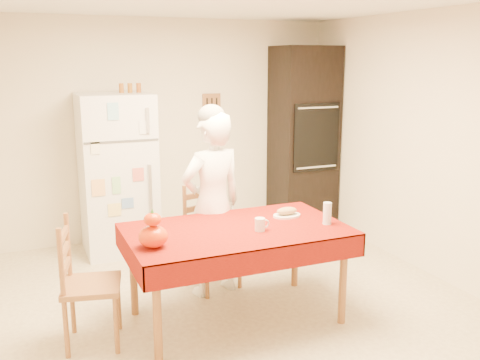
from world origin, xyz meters
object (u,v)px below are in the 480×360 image
chair_left (82,279)px  bread_plate (287,216)px  chair_far (208,232)px  oven_cabinet (303,138)px  seated_woman (212,205)px  wine_glass (327,213)px  dining_table (236,237)px  pumpkin_lower (153,236)px  refrigerator (118,174)px  coffee_mug (260,224)px

chair_left → bread_plate: chair_left is taller
chair_far → bread_plate: size_ratio=3.96×
oven_cabinet → bread_plate: oven_cabinet is taller
seated_woman → wine_glass: 1.02m
oven_cabinet → dining_table: bearing=-130.4°
dining_table → pumpkin_lower: pumpkin_lower is taller
refrigerator → pumpkin_lower: (-0.14, -2.15, -0.01)m
coffee_mug → wine_glass: (0.57, -0.05, 0.04)m
chair_left → chair_far: bearing=-48.9°
dining_table → chair_left: bearing=176.6°
refrigerator → pumpkin_lower: size_ratio=8.19×
oven_cabinet → coffee_mug: (-1.58, -2.15, -0.29)m
refrigerator → pumpkin_lower: refrigerator is taller
oven_cabinet → chair_left: oven_cabinet is taller
oven_cabinet → chair_far: bearing=-142.5°
refrigerator → seated_woman: bearing=-68.5°
dining_table → pumpkin_lower: size_ratio=8.19×
dining_table → wine_glass: 0.75m
seated_woman → coffee_mug: 0.69m
wine_glass → oven_cabinet: bearing=65.2°
chair_left → wine_glass: chair_left is taller
seated_woman → bread_plate: size_ratio=6.75×
chair_left → seated_woman: seated_woman is taller
wine_glass → pumpkin_lower: bearing=179.7°
oven_cabinet → chair_far: 2.23m
dining_table → bread_plate: size_ratio=7.08×
chair_far → bread_plate: (0.49, -0.59, 0.26)m
pumpkin_lower → bread_plate: size_ratio=0.87×
seated_woman → bread_plate: bearing=128.4°
oven_cabinet → seated_woman: (-1.72, -1.47, -0.29)m
chair_far → pumpkin_lower: 1.19m
chair_far → oven_cabinet: bearing=22.2°
wine_glass → chair_left: bearing=172.5°
oven_cabinet → coffee_mug: bearing=-126.3°
seated_woman → pumpkin_lower: 1.01m
refrigerator → seated_woman: 1.53m
oven_cabinet → pumpkin_lower: (-2.42, -2.19, -0.26)m
refrigerator → chair_left: size_ratio=1.79×
pumpkin_lower → wine_glass: wine_glass is taller
pumpkin_lower → wine_glass: (1.40, -0.01, 0.01)m
dining_table → chair_far: bearing=88.5°
coffee_mug → pumpkin_lower: 0.84m
coffee_mug → pumpkin_lower: bearing=-177.1°
dining_table → pumpkin_lower: bearing=-166.1°
refrigerator → seated_woman: size_ratio=1.05×
bread_plate → oven_cabinet: bearing=57.3°
refrigerator → dining_table: size_ratio=1.00×
dining_table → wine_glass: wine_glass is taller
dining_table → wine_glass: (0.71, -0.18, 0.16)m
oven_cabinet → seated_woman: bearing=-139.5°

